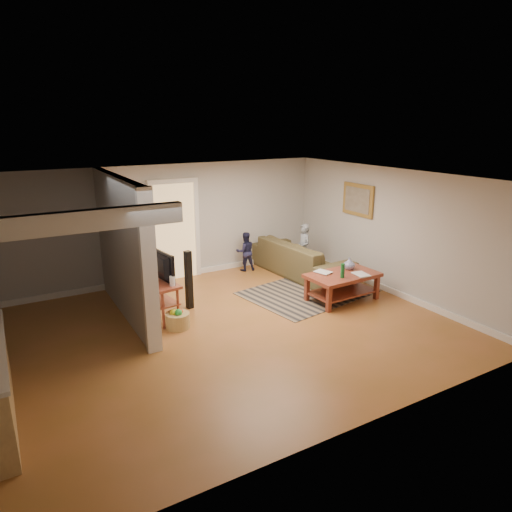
% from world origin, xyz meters
% --- Properties ---
extents(ground, '(7.50, 7.50, 0.00)m').
position_xyz_m(ground, '(0.00, 0.00, 0.00)').
color(ground, brown).
rests_on(ground, ground).
extents(room_shell, '(7.54, 6.02, 2.52)m').
position_xyz_m(room_shell, '(-1.07, 0.43, 1.46)').
color(room_shell, '#B9B6B2').
rests_on(room_shell, ground).
extents(area_rug, '(2.76, 2.20, 0.01)m').
position_xyz_m(area_rug, '(2.31, 0.76, 0.01)').
color(area_rug, black).
rests_on(area_rug, ground).
extents(sofa, '(1.19, 2.66, 0.76)m').
position_xyz_m(sofa, '(2.84, 1.80, 0.00)').
color(sofa, '#413620').
rests_on(sofa, ground).
extents(coffee_table, '(1.41, 0.86, 0.82)m').
position_xyz_m(coffee_table, '(2.64, 0.11, 0.42)').
color(coffee_table, maroon).
rests_on(coffee_table, ground).
extents(tv_console, '(0.57, 1.17, 0.96)m').
position_xyz_m(tv_console, '(-0.74, 1.07, 0.64)').
color(tv_console, maroon).
rests_on(tv_console, ground).
extents(speaker_left, '(0.13, 0.13, 1.11)m').
position_xyz_m(speaker_left, '(-0.11, 1.20, 0.55)').
color(speaker_left, black).
rests_on(speaker_left, ground).
extents(speaker_right, '(0.13, 0.13, 1.07)m').
position_xyz_m(speaker_right, '(-1.00, 2.65, 0.53)').
color(speaker_right, black).
rests_on(speaker_right, ground).
extents(toy_basket, '(0.40, 0.40, 0.36)m').
position_xyz_m(toy_basket, '(-0.60, 0.50, 0.15)').
color(toy_basket, '#9C7F43').
rests_on(toy_basket, ground).
extents(child, '(0.33, 0.45, 1.15)m').
position_xyz_m(child, '(2.93, 1.82, 0.00)').
color(child, gray).
rests_on(child, ground).
extents(toddler, '(0.51, 0.44, 0.92)m').
position_xyz_m(toddler, '(1.87, 2.66, 0.00)').
color(toddler, '#1E1E3E').
rests_on(toddler, ground).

